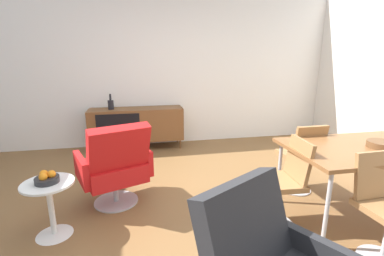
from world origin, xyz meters
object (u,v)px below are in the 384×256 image
(sideboard, at_px, (137,124))
(lounge_chair_red, at_px, (115,165))
(wooden_bowl_on_table, at_px, (382,145))
(fruit_bowl, at_px, (47,178))
(side_table_round, at_px, (50,203))
(dining_chair_back_left, at_px, (302,155))
(dining_chair_near_window, at_px, (285,180))
(dining_table, at_px, (370,150))
(vase_cobalt, at_px, (111,104))

(sideboard, distance_m, lounge_chair_red, 1.95)
(wooden_bowl_on_table, distance_m, fruit_bowl, 3.10)
(side_table_round, xyz_separation_m, fruit_bowl, (-0.00, -0.00, 0.24))
(wooden_bowl_on_table, relative_size, fruit_bowl, 1.30)
(wooden_bowl_on_table, relative_size, dining_chair_back_left, 0.30)
(dining_chair_back_left, relative_size, lounge_chair_red, 0.90)
(lounge_chair_red, bearing_deg, dining_chair_near_window, -23.59)
(dining_table, distance_m, fruit_bowl, 3.02)
(dining_chair_near_window, bearing_deg, fruit_bowl, 172.99)
(vase_cobalt, relative_size, lounge_chair_red, 0.27)
(dining_chair_back_left, relative_size, fruit_bowl, 4.28)
(sideboard, bearing_deg, lounge_chair_red, -96.84)
(fruit_bowl, bearing_deg, sideboard, 71.85)
(dining_table, height_order, side_table_round, dining_table)
(sideboard, bearing_deg, dining_chair_near_window, -62.82)
(lounge_chair_red, relative_size, side_table_round, 1.82)
(vase_cobalt, bearing_deg, wooden_bowl_on_table, -44.68)
(sideboard, height_order, side_table_round, sideboard)
(dining_chair_back_left, relative_size, side_table_round, 1.65)
(fruit_bowl, bearing_deg, lounge_chair_red, 38.34)
(dining_chair_near_window, bearing_deg, lounge_chair_red, 156.41)
(dining_table, relative_size, lounge_chair_red, 1.69)
(wooden_bowl_on_table, relative_size, lounge_chair_red, 0.27)
(vase_cobalt, distance_m, fruit_bowl, 2.40)
(sideboard, height_order, vase_cobalt, vase_cobalt)
(sideboard, distance_m, dining_chair_back_left, 2.79)
(dining_table, bearing_deg, lounge_chair_red, 164.48)
(sideboard, xyz_separation_m, vase_cobalt, (-0.41, 0.00, 0.37))
(dining_chair_back_left, bearing_deg, wooden_bowl_on_table, -56.34)
(vase_cobalt, distance_m, wooden_bowl_on_table, 3.81)
(fruit_bowl, bearing_deg, dining_chair_back_left, 6.49)
(sideboard, height_order, wooden_bowl_on_table, wooden_bowl_on_table)
(lounge_chair_red, xyz_separation_m, fruit_bowl, (-0.54, -0.43, 0.09))
(sideboard, distance_m, fruit_bowl, 2.49)
(lounge_chair_red, bearing_deg, sideboard, 83.16)
(dining_chair_near_window, height_order, side_table_round, dining_chair_near_window)
(wooden_bowl_on_table, bearing_deg, lounge_chair_red, 163.56)
(dining_chair_near_window, distance_m, fruit_bowl, 2.14)
(sideboard, xyz_separation_m, dining_chair_near_window, (1.35, -2.62, 0.03))
(vase_cobalt, bearing_deg, lounge_chair_red, -84.69)
(wooden_bowl_on_table, height_order, lounge_chair_red, lounge_chair_red)
(dining_chair_back_left, xyz_separation_m, dining_chair_near_window, (-0.54, -0.56, 0.00))
(vase_cobalt, bearing_deg, sideboard, -0.26)
(vase_cobalt, distance_m, lounge_chair_red, 1.97)
(wooden_bowl_on_table, bearing_deg, dining_table, 136.23)
(vase_cobalt, relative_size, dining_table, 0.16)
(lounge_chair_red, bearing_deg, fruit_bowl, -141.66)
(vase_cobalt, height_order, lounge_chair_red, vase_cobalt)
(sideboard, bearing_deg, wooden_bowl_on_table, -49.36)
(dining_chair_near_window, relative_size, side_table_round, 1.65)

